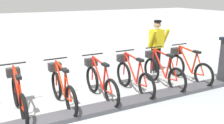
% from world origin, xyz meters
% --- Properties ---
extents(dock_rail_base, '(0.44, 9.97, 0.10)m').
position_xyz_m(dock_rail_base, '(0.00, 0.00, 0.05)').
color(dock_rail_base, '#47474C').
rests_on(dock_rail_base, ground).
extents(bike_docked_0, '(1.72, 0.54, 1.02)m').
position_xyz_m(bike_docked_0, '(0.62, -4.38, 0.43)').
color(bike_docked_0, black).
rests_on(bike_docked_0, ground).
extents(bike_docked_1, '(1.72, 0.54, 1.02)m').
position_xyz_m(bike_docked_1, '(0.62, -3.47, 0.43)').
color(bike_docked_1, black).
rests_on(bike_docked_1, ground).
extents(bike_docked_2, '(1.72, 0.54, 1.02)m').
position_xyz_m(bike_docked_2, '(0.62, -2.55, 0.43)').
color(bike_docked_2, black).
rests_on(bike_docked_2, ground).
extents(bike_docked_3, '(1.72, 0.54, 1.02)m').
position_xyz_m(bike_docked_3, '(0.62, -1.63, 0.43)').
color(bike_docked_3, black).
rests_on(bike_docked_3, ground).
extents(bike_docked_4, '(1.72, 0.54, 1.02)m').
position_xyz_m(bike_docked_4, '(0.62, -0.72, 0.43)').
color(bike_docked_4, black).
rests_on(bike_docked_4, ground).
extents(bike_docked_5, '(1.72, 0.54, 1.02)m').
position_xyz_m(bike_docked_5, '(0.62, 0.20, 0.43)').
color(bike_docked_5, black).
rests_on(bike_docked_5, ground).
extents(worker_near_rack, '(0.47, 0.64, 1.66)m').
position_xyz_m(worker_near_rack, '(1.63, -4.01, 0.91)').
color(worker_near_rack, white).
rests_on(worker_near_rack, ground).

